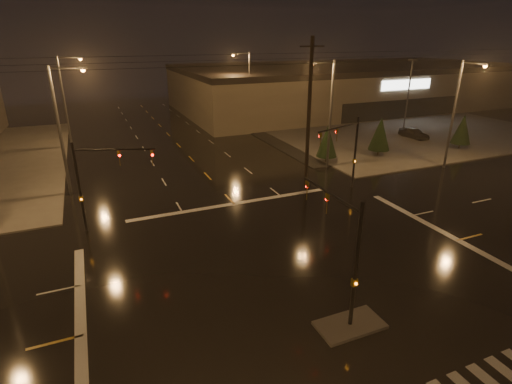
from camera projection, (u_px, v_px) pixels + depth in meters
ground at (305, 279)px, 21.11m from camera, size 140.00×140.00×0.00m
sidewalk_ne at (384, 124)px, 57.68m from camera, size 36.00×36.00×0.12m
median_island at (350, 325)px, 17.65m from camera, size 3.00×1.60×0.15m
stop_bar_far at (234, 204)px, 30.53m from camera, size 16.00×0.50×0.01m
parking_lot at (421, 124)px, 57.79m from camera, size 50.00×24.00×0.08m
retail_building at (350, 84)px, 71.82m from camera, size 60.20×28.30×7.20m
signal_mast_median at (344, 242)px, 17.10m from camera, size 0.25×4.59×6.00m
signal_mast_ne at (348, 146)px, 31.85m from camera, size 4.84×1.86×6.00m
signal_mast_nw at (95, 176)px, 24.95m from camera, size 4.84×1.86×6.00m
streetlight_1 at (63, 123)px, 30.34m from camera, size 2.77×0.32×10.00m
streetlight_2 at (66, 96)px, 44.05m from camera, size 2.77×0.32×10.00m
streetlight_3 at (328, 108)px, 36.75m from camera, size 2.77×0.32×10.00m
streetlight_4 at (247, 85)px, 53.89m from camera, size 2.77×0.32×10.00m
streetlight_6 at (457, 108)px, 36.56m from camera, size 0.32×2.77×10.00m
utility_pole_1 at (309, 110)px, 33.76m from camera, size 2.20×0.32×12.00m
conifer_0 at (327, 141)px, 39.48m from camera, size 2.04×2.04×3.89m
conifer_1 at (380, 134)px, 41.79m from camera, size 2.21×2.21×4.16m
conifer_2 at (462, 129)px, 44.29m from camera, size 2.08×2.08×3.94m
car_parked at (414, 133)px, 49.65m from camera, size 1.91×4.12×1.37m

